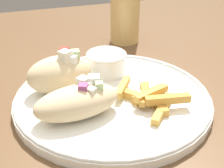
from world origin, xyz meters
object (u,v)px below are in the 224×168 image
Objects in this scene: sauce_ramekin at (106,62)px; water_glass at (125,19)px; plate at (112,97)px; fries_pile at (149,97)px; pita_sandwich_far at (60,74)px; pita_sandwich_near at (78,101)px.

water_glass is (0.10, 0.17, 0.02)m from sauce_ramekin.
plate is at bearing -101.07° from sauce_ramekin.
plate is at bearing -114.94° from water_glass.
fries_pile is 1.74× the size of sauce_ramekin.
pita_sandwich_far reaches higher than sauce_ramekin.
sauce_ramekin reaches higher than plate.
water_glass is at bearing 65.06° from plate.
sauce_ramekin is (0.09, 0.04, -0.01)m from pita_sandwich_far.
plate is 0.08m from sauce_ramekin.
pita_sandwich_near is 0.14m from sauce_ramekin.
pita_sandwich_far is 0.88× the size of fries_pile.
sauce_ramekin is at bearing 78.93° from plate.
sauce_ramekin is (0.01, 0.08, 0.03)m from plate.
pita_sandwich_near reaches higher than plate.
pita_sandwich_far is (-0.01, 0.08, 0.01)m from pita_sandwich_near.
pita_sandwich_far is 0.15m from fries_pile.
water_glass reaches higher than fries_pile.
plate is 0.08m from pita_sandwich_near.
pita_sandwich_far is 1.52× the size of sauce_ramekin.
fries_pile reaches higher than plate.
pita_sandwich_near is (-0.07, -0.04, 0.03)m from plate.
pita_sandwich_near is at bearing 179.42° from fries_pile.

